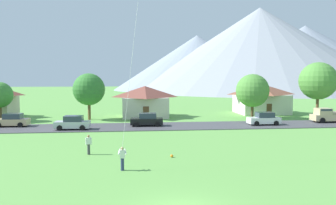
{
  "coord_description": "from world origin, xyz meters",
  "views": [
    {
      "loc": [
        -2.45,
        -15.85,
        6.63
      ],
      "look_at": [
        0.81,
        13.37,
        4.34
      ],
      "focal_mm": 36.73,
      "sensor_mm": 36.0,
      "label": 1
    }
  ],
  "objects": [
    {
      "name": "parked_car_white_east_end",
      "position": [
        15.42,
        28.11,
        0.87
      ],
      "size": [
        4.23,
        2.14,
        1.68
      ],
      "color": "white",
      "rests_on": "road_strip"
    },
    {
      "name": "tree_center",
      "position": [
        16.52,
        35.61,
        4.34
      ],
      "size": [
        5.13,
        5.13,
        6.92
      ],
      "color": "#4C3823",
      "rests_on": "ground"
    },
    {
      "name": "tree_left_of_center",
      "position": [
        26.42,
        34.18,
        5.83
      ],
      "size": [
        5.76,
        5.76,
        8.73
      ],
      "color": "brown",
      "rests_on": "ground"
    },
    {
      "name": "parked_car_tan_west_end",
      "position": [
        -17.61,
        30.23,
        0.87
      ],
      "size": [
        4.26,
        2.19,
        1.68
      ],
      "color": "tan",
      "rests_on": "road_strip"
    },
    {
      "name": "tree_near_right",
      "position": [
        -21.18,
        36.1,
        3.86
      ],
      "size": [
        3.75,
        3.75,
        5.76
      ],
      "color": "brown",
      "rests_on": "ground"
    },
    {
      "name": "soccer_ball",
      "position": [
        0.91,
        11.46,
        0.12
      ],
      "size": [
        0.24,
        0.24,
        0.24
      ],
      "primitive_type": "sphere",
      "color": "orange",
      "rests_on": "ground"
    },
    {
      "name": "house_left_center",
      "position": [
        -0.02,
        39.36,
        2.59
      ],
      "size": [
        7.67,
        7.34,
        5.0
      ],
      "color": "beige",
      "rests_on": "ground"
    },
    {
      "name": "parked_car_black_mid_east",
      "position": [
        -0.24,
        28.83,
        0.87
      ],
      "size": [
        4.27,
        2.22,
        1.68
      ],
      "color": "black",
      "rests_on": "road_strip"
    },
    {
      "name": "mountain_far_west_ridge",
      "position": [
        89.85,
        158.23,
        16.52
      ],
      "size": [
        110.42,
        110.42,
        33.03
      ],
      "primitive_type": "cone",
      "color": "gray",
      "rests_on": "ground"
    },
    {
      "name": "tree_near_left",
      "position": [
        -8.55,
        36.75,
        4.59
      ],
      "size": [
        4.82,
        4.82,
        7.01
      ],
      "color": "brown",
      "rests_on": "ground"
    },
    {
      "name": "house_leftmost",
      "position": [
        20.62,
        42.33,
        2.7
      ],
      "size": [
        8.92,
        7.62,
        5.21
      ],
      "color": "silver",
      "rests_on": "ground"
    },
    {
      "name": "parked_car_silver_mid_west",
      "position": [
        -9.42,
        26.88,
        0.87
      ],
      "size": [
        4.27,
        2.22,
        1.68
      ],
      "color": "#B7BCC1",
      "rests_on": "road_strip"
    },
    {
      "name": "mountain_central_ridge",
      "position": [
        29.55,
        146.08,
        12.92
      ],
      "size": [
        78.94,
        78.94,
        25.83
      ],
      "primitive_type": "cone",
      "color": "gray",
      "rests_on": "ground"
    },
    {
      "name": "road_strip",
      "position": [
        0.0,
        28.47,
        0.04
      ],
      "size": [
        160.0,
        7.14,
        0.08
      ],
      "primitive_type": "cube",
      "color": "#424247",
      "rests_on": "ground"
    },
    {
      "name": "pickup_truck_sand_west_side",
      "position": [
        25.66,
        29.62,
        1.06
      ],
      "size": [
        5.27,
        2.47,
        1.99
      ],
      "color": "#C6B284",
      "rests_on": "road_strip"
    },
    {
      "name": "mountain_far_east_ridge",
      "position": [
        56.13,
        135.47,
        18.62
      ],
      "size": [
        115.98,
        115.98,
        37.25
      ],
      "primitive_type": "cone",
      "color": "#8E939E",
      "rests_on": "ground"
    },
    {
      "name": "watcher_person",
      "position": [
        -5.93,
        13.25,
        0.88
      ],
      "size": [
        0.56,
        0.24,
        1.68
      ],
      "color": "#3D3D42",
      "rests_on": "ground"
    }
  ]
}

